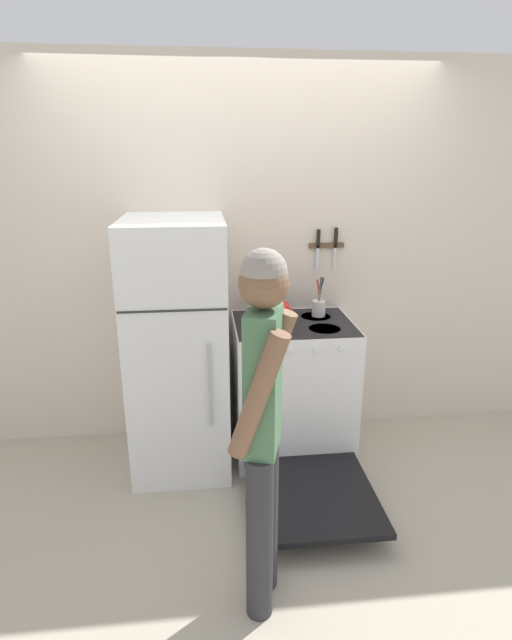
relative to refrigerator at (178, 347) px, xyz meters
The scene contains 9 objects.
ground_plane 0.98m from the refrigerator, 39.08° to the left, with size 14.00×14.00×0.00m, color #B2A893.
wall_back 0.75m from the refrigerator, 41.36° to the left, with size 10.00×0.06×2.55m.
refrigerator is the anchor object (origin of this frame).
stove_range 0.82m from the refrigerator, ahead, with size 0.77×1.36×0.92m.
dutch_oven_pot 0.61m from the refrigerator, ahead, with size 0.28×0.23×0.20m.
tea_kettle 0.63m from the refrigerator, 16.31° to the left, with size 0.22×0.17×0.21m.
utensil_jar 0.97m from the refrigerator, 10.69° to the left, with size 0.09×0.09×0.28m.
person 1.24m from the refrigerator, 71.52° to the right, with size 0.32×0.38×1.63m.
wall_knife_strip 1.21m from the refrigerator, 18.67° to the left, with size 0.24×0.03×0.29m.
Camera 1 is at (-0.27, -3.30, 1.95)m, focal length 28.00 mm.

